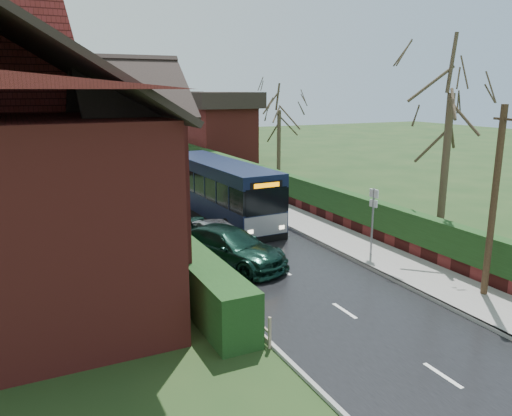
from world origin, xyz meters
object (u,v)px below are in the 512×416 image
car_green (229,247)px  brick_house (17,161)px  bus (220,191)px  telegraph_pole (494,204)px  car_silver (220,239)px  bus_stop_sign (373,212)px

car_green → brick_house: bearing=143.9°
bus → telegraph_pole: (4.00, -13.48, 1.67)m
car_silver → bus_stop_sign: bearing=-29.4°
bus_stop_sign → car_silver: bearing=144.7°
car_silver → telegraph_pole: bearing=-52.7°
brick_house → telegraph_pole: (13.53, -7.88, -1.19)m
bus_stop_sign → telegraph_pole: 5.11m
car_green → bus_stop_sign: size_ratio=1.75×
bus_stop_sign → telegraph_pole: size_ratio=0.46×
car_green → bus: bearing=45.0°
brick_house → car_green: bearing=-10.3°
bus → car_silver: bus is taller
brick_house → bus_stop_sign: bearing=-13.2°
car_green → telegraph_pole: bearing=-71.6°
car_green → bus_stop_sign: bearing=-42.6°
telegraph_pole → brick_house: bearing=162.0°
car_silver → car_green: bearing=-96.5°
bus → bus_stop_sign: (3.20, -8.59, 0.39)m
brick_house → telegraph_pole: bearing=-30.2°
car_silver → car_green: size_ratio=0.85×
bus_stop_sign → brick_house: bearing=159.1°
bus → brick_house: bearing=-152.0°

